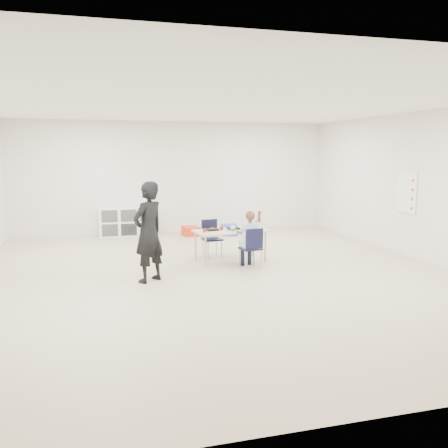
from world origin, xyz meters
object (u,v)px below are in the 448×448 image
object	(u,v)px
table	(230,246)
child	(251,236)
chair_near	(250,248)
adult	(148,232)
cubby_shelf	(128,222)

from	to	relation	value
table	child	distance (m)	0.63
chair_near	child	size ratio (longest dim) A/B	0.63
chair_near	child	xyz separation A→B (m)	(0.00, 0.00, 0.21)
chair_near	adult	xyz separation A→B (m)	(-1.84, -0.47, 0.44)
cubby_shelf	adult	world-z (taller)	adult
table	cubby_shelf	distance (m)	3.76
table	child	size ratio (longest dim) A/B	1.22
cubby_shelf	child	bearing A→B (deg)	-64.29
chair_near	cubby_shelf	world-z (taller)	chair_near
child	cubby_shelf	world-z (taller)	child
chair_near	cubby_shelf	xyz separation A→B (m)	(-1.88, 3.90, -0.01)
chair_near	adult	world-z (taller)	adult
child	table	bearing A→B (deg)	105.31
table	child	bearing A→B (deg)	-74.69
adult	table	bearing A→B (deg)	172.23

